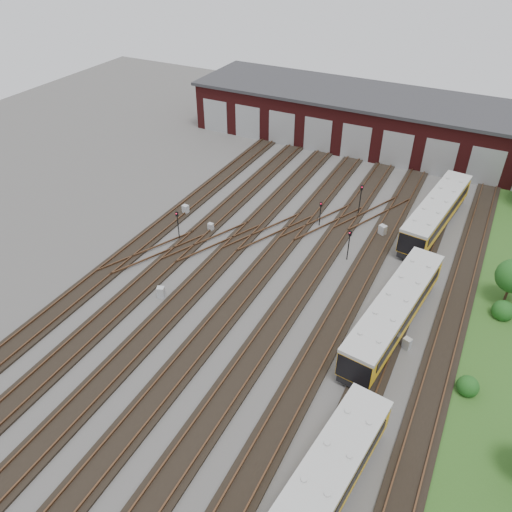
% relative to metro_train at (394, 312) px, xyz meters
% --- Properties ---
extents(ground, '(120.00, 120.00, 0.00)m').
position_rel_metro_train_xyz_m(ground, '(-10.00, -6.11, -1.81)').
color(ground, '#42413E').
rests_on(ground, ground).
extents(track_network, '(30.40, 70.00, 0.33)m').
position_rel_metro_train_xyz_m(track_network, '(-10.17, -5.52, -1.70)').
color(track_network, black).
rests_on(track_network, ground).
extents(maintenance_shed, '(51.00, 12.50, 6.35)m').
position_rel_metro_train_xyz_m(maintenance_shed, '(-10.01, 33.86, 1.39)').
color(maintenance_shed, '#4A1213').
rests_on(maintenance_shed, ground).
extents(metro_train, '(4.27, 46.21, 2.89)m').
position_rel_metro_train_xyz_m(metro_train, '(0.00, 0.00, 0.00)').
color(metro_train, black).
rests_on(metro_train, ground).
extents(signal_mast_0, '(0.25, 0.24, 3.05)m').
position_rel_metro_train_xyz_m(signal_mast_0, '(-21.26, 2.98, 0.14)').
color(signal_mast_0, black).
rests_on(signal_mast_0, ground).
extents(signal_mast_1, '(0.25, 0.23, 2.65)m').
position_rel_metro_train_xyz_m(signal_mast_1, '(-10.22, 11.45, -0.10)').
color(signal_mast_1, black).
rests_on(signal_mast_1, ground).
extents(signal_mast_2, '(0.28, 0.26, 3.07)m').
position_rel_metro_train_xyz_m(signal_mast_2, '(-5.88, 7.17, 0.15)').
color(signal_mast_2, black).
rests_on(signal_mast_2, ground).
extents(signal_mast_3, '(0.29, 0.28, 3.46)m').
position_rel_metro_train_xyz_m(signal_mast_3, '(-7.35, 15.08, 0.38)').
color(signal_mast_3, black).
rests_on(signal_mast_3, ground).
extents(relay_cabinet_0, '(0.52, 0.44, 0.85)m').
position_rel_metro_train_xyz_m(relay_cabinet_0, '(-19.33, 5.62, -1.39)').
color(relay_cabinet_0, '#A8ABAD').
rests_on(relay_cabinet_0, ground).
extents(relay_cabinet_1, '(0.66, 0.58, 1.01)m').
position_rel_metro_train_xyz_m(relay_cabinet_1, '(-23.34, 7.23, -1.31)').
color(relay_cabinet_1, '#A8ABAD').
rests_on(relay_cabinet_1, ground).
extents(relay_cabinet_2, '(0.73, 0.68, 0.99)m').
position_rel_metro_train_xyz_m(relay_cabinet_2, '(-17.76, -4.77, -1.32)').
color(relay_cabinet_2, '#A8ABAD').
rests_on(relay_cabinet_2, ground).
extents(relay_cabinet_3, '(0.83, 0.77, 1.11)m').
position_rel_metro_train_xyz_m(relay_cabinet_3, '(-4.15, 12.52, -1.26)').
color(relay_cabinet_3, '#A8ABAD').
rests_on(relay_cabinet_3, ground).
extents(relay_cabinet_4, '(0.69, 0.63, 0.93)m').
position_rel_metro_train_xyz_m(relay_cabinet_4, '(1.50, -1.34, -1.35)').
color(relay_cabinet_4, '#A8ABAD').
rests_on(relay_cabinet_4, ground).
extents(bush_0, '(1.45, 1.45, 1.45)m').
position_rel_metro_train_xyz_m(bush_0, '(6.00, -3.44, -1.08)').
color(bush_0, '#174B15').
rests_on(bush_0, ground).
extents(bush_1, '(1.69, 1.69, 1.69)m').
position_rel_metro_train_xyz_m(bush_1, '(7.33, 5.44, -0.97)').
color(bush_1, '#174B15').
rests_on(bush_1, ground).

